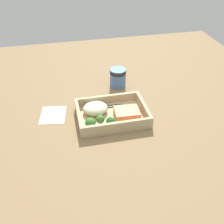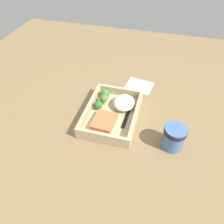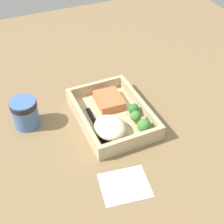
# 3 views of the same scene
# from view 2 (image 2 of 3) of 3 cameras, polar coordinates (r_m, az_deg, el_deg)

# --- Properties ---
(ground_plane) EXTENTS (1.60, 1.60, 0.02)m
(ground_plane) POSITION_cam_2_polar(r_m,az_deg,el_deg) (0.83, 0.00, -1.85)
(ground_plane) COLOR olive
(takeout_tray) EXTENTS (0.26, 0.19, 0.01)m
(takeout_tray) POSITION_cam_2_polar(r_m,az_deg,el_deg) (0.82, 0.00, -1.06)
(takeout_tray) COLOR tan
(takeout_tray) RESTS_ON ground_plane
(tray_rim) EXTENTS (0.26, 0.19, 0.03)m
(tray_rim) POSITION_cam_2_polar(r_m,az_deg,el_deg) (0.80, 0.00, 0.10)
(tray_rim) COLOR tan
(tray_rim) RESTS_ON takeout_tray
(salmon_fillet) EXTENTS (0.10, 0.08, 0.03)m
(salmon_fillet) POSITION_cam_2_polar(r_m,az_deg,el_deg) (0.77, -2.07, -2.64)
(salmon_fillet) COLOR #E07040
(salmon_fillet) RESTS_ON takeout_tray
(mashed_potatoes) EXTENTS (0.09, 0.08, 0.04)m
(mashed_potatoes) POSITION_cam_2_polar(r_m,az_deg,el_deg) (0.84, 3.14, 2.44)
(mashed_potatoes) COLOR beige
(mashed_potatoes) RESTS_ON takeout_tray
(broccoli_floret_1) EXTENTS (0.03, 0.03, 0.04)m
(broccoli_floret_1) POSITION_cam_2_polar(r_m,az_deg,el_deg) (0.85, -2.17, 3.47)
(broccoli_floret_1) COLOR #81AB5C
(broccoli_floret_1) RESTS_ON takeout_tray
(broccoli_floret_2) EXTENTS (0.04, 0.04, 0.04)m
(broccoli_floret_2) POSITION_cam_2_polar(r_m,az_deg,el_deg) (0.88, -1.84, 4.83)
(broccoli_floret_2) COLOR #7EAF5B
(broccoli_floret_2) RESTS_ON takeout_tray
(broccoli_floret_3) EXTENTS (0.03, 0.03, 0.04)m
(broccoli_floret_3) POSITION_cam_2_polar(r_m,az_deg,el_deg) (0.83, -3.60, 1.81)
(broccoli_floret_3) COLOR #7DA75C
(broccoli_floret_3) RESTS_ON takeout_tray
(fork) EXTENTS (0.16, 0.02, 0.00)m
(fork) POSITION_cam_2_polar(r_m,az_deg,el_deg) (0.83, 4.36, 0.22)
(fork) COLOR black
(fork) RESTS_ON takeout_tray
(paper_cup) EXTENTS (0.07, 0.07, 0.08)m
(paper_cup) POSITION_cam_2_polar(r_m,az_deg,el_deg) (0.73, 15.91, -6.16)
(paper_cup) COLOR #476DAC
(paper_cup) RESTS_ON ground_plane
(receipt_slip) EXTENTS (0.11, 0.13, 0.00)m
(receipt_slip) POSITION_cam_2_polar(r_m,az_deg,el_deg) (0.98, 7.13, 6.84)
(receipt_slip) COLOR white
(receipt_slip) RESTS_ON ground_plane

